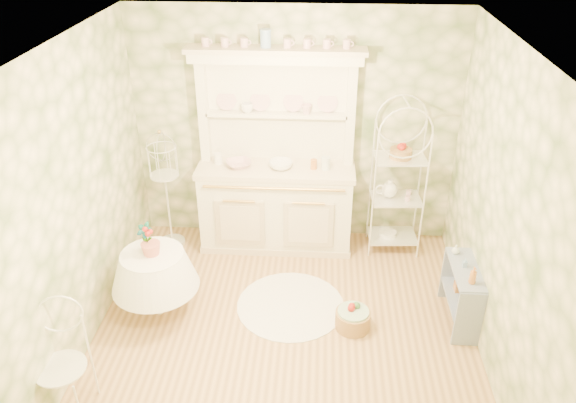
# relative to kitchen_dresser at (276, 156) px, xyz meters

# --- Properties ---
(floor) EXTENTS (3.60, 3.60, 0.00)m
(floor) POSITION_rel_kitchen_dresser_xyz_m (0.20, -1.52, -1.15)
(floor) COLOR tan
(floor) RESTS_ON ground
(ceiling) EXTENTS (3.60, 3.60, 0.00)m
(ceiling) POSITION_rel_kitchen_dresser_xyz_m (0.20, -1.52, 1.56)
(ceiling) COLOR white
(ceiling) RESTS_ON floor
(wall_left) EXTENTS (3.60, 3.60, 0.00)m
(wall_left) POSITION_rel_kitchen_dresser_xyz_m (-1.60, -1.52, 0.21)
(wall_left) COLOR beige
(wall_left) RESTS_ON floor
(wall_right) EXTENTS (3.60, 3.60, 0.00)m
(wall_right) POSITION_rel_kitchen_dresser_xyz_m (2.00, -1.52, 0.21)
(wall_right) COLOR beige
(wall_right) RESTS_ON floor
(wall_back) EXTENTS (3.60, 3.60, 0.00)m
(wall_back) POSITION_rel_kitchen_dresser_xyz_m (0.20, 0.28, 0.21)
(wall_back) COLOR beige
(wall_back) RESTS_ON floor
(wall_front) EXTENTS (3.60, 3.60, 0.00)m
(wall_front) POSITION_rel_kitchen_dresser_xyz_m (0.20, -3.32, 0.21)
(wall_front) COLOR beige
(wall_front) RESTS_ON floor
(kitchen_dresser) EXTENTS (1.87, 0.61, 2.29)m
(kitchen_dresser) POSITION_rel_kitchen_dresser_xyz_m (0.00, 0.00, 0.00)
(kitchen_dresser) COLOR white
(kitchen_dresser) RESTS_ON floor
(bakers_rack) EXTENTS (0.62, 0.47, 1.91)m
(bakers_rack) POSITION_rel_kitchen_dresser_xyz_m (1.35, 0.01, -0.19)
(bakers_rack) COLOR white
(bakers_rack) RESTS_ON floor
(side_shelf) EXTENTS (0.31, 0.69, 0.58)m
(side_shelf) POSITION_rel_kitchen_dresser_xyz_m (1.88, -1.24, -0.86)
(side_shelf) COLOR #8491AA
(side_shelf) RESTS_ON floor
(round_table) EXTENTS (0.72, 0.72, 0.70)m
(round_table) POSITION_rel_kitchen_dresser_xyz_m (-1.06, -1.33, -0.80)
(round_table) COLOR white
(round_table) RESTS_ON floor
(cafe_chair) EXTENTS (0.47, 0.47, 0.83)m
(cafe_chair) POSITION_rel_kitchen_dresser_xyz_m (-1.48, -2.53, -0.73)
(cafe_chair) COLOR white
(cafe_chair) RESTS_ON floor
(birdcage_stand) EXTENTS (0.37, 0.37, 1.40)m
(birdcage_stand) POSITION_rel_kitchen_dresser_xyz_m (-1.24, -0.08, -0.44)
(birdcage_stand) COLOR white
(birdcage_stand) RESTS_ON floor
(floor_basket) EXTENTS (0.34, 0.34, 0.20)m
(floor_basket) POSITION_rel_kitchen_dresser_xyz_m (0.85, -1.41, -1.05)
(floor_basket) COLOR #AE834C
(floor_basket) RESTS_ON floor
(lace_rug) EXTENTS (1.27, 1.27, 0.01)m
(lace_rug) POSITION_rel_kitchen_dresser_xyz_m (0.23, -1.14, -1.14)
(lace_rug) COLOR white
(lace_rug) RESTS_ON floor
(bowl_floral) EXTENTS (0.36, 0.36, 0.07)m
(bowl_floral) POSITION_rel_kitchen_dresser_xyz_m (-0.41, -0.02, -0.13)
(bowl_floral) COLOR white
(bowl_floral) RESTS_ON kitchen_dresser
(bowl_white) EXTENTS (0.33, 0.33, 0.08)m
(bowl_white) POSITION_rel_kitchen_dresser_xyz_m (0.06, -0.03, -0.13)
(bowl_white) COLOR white
(bowl_white) RESTS_ON kitchen_dresser
(cup_left) EXTENTS (0.17, 0.17, 0.10)m
(cup_left) POSITION_rel_kitchen_dresser_xyz_m (-0.32, 0.16, 0.47)
(cup_left) COLOR white
(cup_left) RESTS_ON kitchen_dresser
(cup_right) EXTENTS (0.12, 0.12, 0.10)m
(cup_right) POSITION_rel_kitchen_dresser_xyz_m (0.33, 0.16, 0.47)
(cup_right) COLOR white
(cup_right) RESTS_ON kitchen_dresser
(potted_geranium) EXTENTS (0.19, 0.16, 0.31)m
(potted_geranium) POSITION_rel_kitchen_dresser_xyz_m (-1.10, -1.30, -0.30)
(potted_geranium) COLOR #3F7238
(potted_geranium) RESTS_ON round_table
(bottle_amber) EXTENTS (0.08, 0.08, 0.17)m
(bottle_amber) POSITION_rel_kitchen_dresser_xyz_m (1.88, -1.46, -0.46)
(bottle_amber) COLOR #BF712F
(bottle_amber) RESTS_ON side_shelf
(bottle_blue) EXTENTS (0.04, 0.04, 0.09)m
(bottle_blue) POSITION_rel_kitchen_dresser_xyz_m (1.87, -1.21, -0.49)
(bottle_blue) COLOR #82A6D0
(bottle_blue) RESTS_ON side_shelf
(bottle_glass) EXTENTS (0.09, 0.09, 0.10)m
(bottle_glass) POSITION_rel_kitchen_dresser_xyz_m (1.82, -1.00, -0.50)
(bottle_glass) COLOR silver
(bottle_glass) RESTS_ON side_shelf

